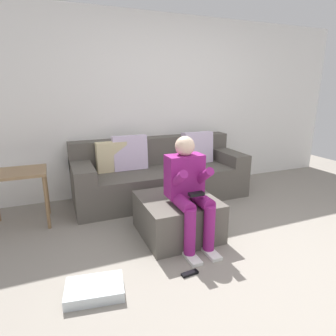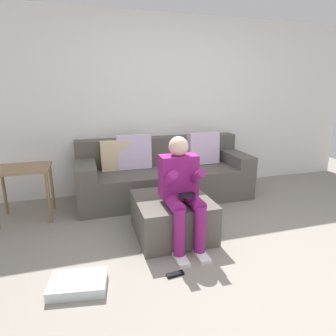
{
  "view_description": "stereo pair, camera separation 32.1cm",
  "coord_description": "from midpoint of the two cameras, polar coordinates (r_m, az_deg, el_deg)",
  "views": [
    {
      "loc": [
        -1.58,
        -1.6,
        1.47
      ],
      "look_at": [
        -0.35,
        1.37,
        0.57
      ],
      "focal_mm": 30.51,
      "sensor_mm": 36.0,
      "label": 1
    },
    {
      "loc": [
        -1.27,
        -1.71,
        1.47
      ],
      "look_at": [
        -0.35,
        1.37,
        0.57
      ],
      "focal_mm": 30.51,
      "sensor_mm": 36.0,
      "label": 2
    }
  ],
  "objects": [
    {
      "name": "person_seated",
      "position": [
        2.68,
        6.17,
        -3.91
      ],
      "size": [
        0.36,
        0.6,
        1.04
      ],
      "color": "#8C1E72",
      "rests_on": "ground_plane"
    },
    {
      "name": "side_table",
      "position": [
        3.54,
        -24.73,
        -1.43
      ],
      "size": [
        0.59,
        0.47,
        0.62
      ],
      "color": "olive",
      "rests_on": "ground_plane"
    },
    {
      "name": "couch_sectional",
      "position": [
        3.95,
        1.4,
        -1.24
      ],
      "size": [
        2.32,
        0.86,
        0.88
      ],
      "color": "#59544C",
      "rests_on": "ground_plane"
    },
    {
      "name": "remote_near_ottoman",
      "position": [
        2.48,
        5.39,
        -20.49
      ],
      "size": [
        0.15,
        0.06,
        0.02
      ],
      "primitive_type": "cube",
      "rotation": [
        0.0,
        0.0,
        0.09
      ],
      "color": "black",
      "rests_on": "ground_plane"
    },
    {
      "name": "ottoman",
      "position": [
        2.98,
        3.97,
        -9.67
      ],
      "size": [
        0.74,
        0.76,
        0.4
      ],
      "primitive_type": "cube",
      "color": "#59544C",
      "rests_on": "ground_plane"
    },
    {
      "name": "storage_bin",
      "position": [
        2.39,
        -13.6,
        -21.72
      ],
      "size": [
        0.46,
        0.35,
        0.08
      ],
      "primitive_type": "cube",
      "rotation": [
        0.0,
        0.0,
        -0.16
      ],
      "color": "silver",
      "rests_on": "ground_plane"
    },
    {
      "name": "wall_back",
      "position": [
        4.27,
        3.01,
        12.32
      ],
      "size": [
        6.01,
        0.1,
        2.45
      ],
      "primitive_type": "cube",
      "color": "white",
      "rests_on": "ground_plane"
    },
    {
      "name": "ground_plane",
      "position": [
        2.63,
        21.09,
        -19.55
      ],
      "size": [
        7.82,
        7.82,
        0.0
      ],
      "primitive_type": "plane",
      "color": "gray"
    }
  ]
}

